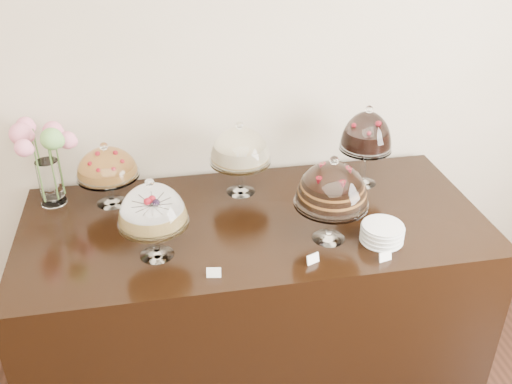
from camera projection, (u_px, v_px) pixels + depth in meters
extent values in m
cube|color=beige|center=(212.00, 63.00, 2.87)|extent=(5.00, 0.04, 3.00)
cube|color=black|center=(254.00, 292.00, 2.94)|extent=(2.20, 1.00, 0.90)
cone|color=white|center=(157.00, 252.00, 2.47)|extent=(0.15, 0.15, 0.02)
cylinder|color=white|center=(155.00, 237.00, 2.43)|extent=(0.03, 0.03, 0.14)
cylinder|color=white|center=(154.00, 222.00, 2.39)|extent=(0.30, 0.30, 0.01)
cylinder|color=tan|center=(153.00, 214.00, 2.37)|extent=(0.26, 0.26, 0.06)
sphere|color=#AF0E1E|center=(168.00, 202.00, 2.38)|extent=(0.02, 0.02, 0.02)
sphere|color=#AF0E1E|center=(139.00, 201.00, 2.38)|extent=(0.02, 0.02, 0.02)
sphere|color=#AF0E1E|center=(149.00, 215.00, 2.29)|extent=(0.02, 0.02, 0.02)
sphere|color=white|center=(149.00, 183.00, 2.30)|extent=(0.04, 0.04, 0.04)
cone|color=white|center=(328.00, 236.00, 2.58)|extent=(0.15, 0.15, 0.02)
cylinder|color=white|center=(330.00, 219.00, 2.53)|extent=(0.03, 0.03, 0.16)
cylinder|color=white|center=(331.00, 203.00, 2.49)|extent=(0.33, 0.33, 0.01)
cylinder|color=black|center=(332.00, 192.00, 2.46)|extent=(0.23, 0.23, 0.10)
sphere|color=#AF0E1E|center=(345.00, 176.00, 2.46)|extent=(0.02, 0.02, 0.02)
sphere|color=#AF0E1E|center=(324.00, 173.00, 2.48)|extent=(0.02, 0.02, 0.02)
sphere|color=#AF0E1E|center=(320.00, 183.00, 2.41)|extent=(0.02, 0.02, 0.02)
sphere|color=#AF0E1E|center=(341.00, 186.00, 2.38)|extent=(0.02, 0.02, 0.02)
sphere|color=white|center=(334.00, 160.00, 2.39)|extent=(0.04, 0.04, 0.04)
cone|color=white|center=(241.00, 189.00, 2.94)|extent=(0.15, 0.15, 0.02)
cylinder|color=white|center=(240.00, 175.00, 2.90)|extent=(0.03, 0.03, 0.15)
cylinder|color=white|center=(240.00, 160.00, 2.86)|extent=(0.31, 0.31, 0.01)
cylinder|color=#FEEFC5|center=(240.00, 152.00, 2.84)|extent=(0.25, 0.25, 0.08)
sphere|color=white|center=(240.00, 125.00, 2.76)|extent=(0.04, 0.04, 0.04)
cone|color=white|center=(362.00, 181.00, 3.02)|extent=(0.15, 0.15, 0.02)
cylinder|color=white|center=(363.00, 164.00, 2.97)|extent=(0.03, 0.03, 0.17)
cylinder|color=white|center=(365.00, 148.00, 2.93)|extent=(0.27, 0.27, 0.01)
cylinder|color=black|center=(366.00, 139.00, 2.90)|extent=(0.21, 0.21, 0.09)
sphere|color=#AF0E1E|center=(376.00, 127.00, 2.90)|extent=(0.02, 0.02, 0.02)
sphere|color=#AF0E1E|center=(357.00, 127.00, 2.90)|extent=(0.02, 0.02, 0.02)
sphere|color=#AF0E1E|center=(369.00, 134.00, 2.83)|extent=(0.02, 0.02, 0.02)
sphere|color=white|center=(369.00, 109.00, 2.82)|extent=(0.04, 0.04, 0.04)
cone|color=white|center=(112.00, 200.00, 2.85)|extent=(0.15, 0.15, 0.02)
cylinder|color=white|center=(110.00, 187.00, 2.81)|extent=(0.03, 0.03, 0.13)
cylinder|color=white|center=(108.00, 175.00, 2.77)|extent=(0.30, 0.30, 0.01)
cylinder|color=#C6853A|center=(107.00, 170.00, 2.76)|extent=(0.25, 0.25, 0.04)
sphere|color=#AF0E1E|center=(121.00, 161.00, 2.77)|extent=(0.02, 0.02, 0.02)
sphere|color=#AF0E1E|center=(110.00, 158.00, 2.81)|extent=(0.02, 0.02, 0.02)
sphere|color=#AF0E1E|center=(96.00, 161.00, 2.78)|extent=(0.02, 0.02, 0.02)
sphere|color=#AF0E1E|center=(92.00, 168.00, 2.72)|extent=(0.02, 0.02, 0.02)
sphere|color=#AF0E1E|center=(103.00, 171.00, 2.68)|extent=(0.02, 0.02, 0.02)
sphere|color=#AF0E1E|center=(117.00, 168.00, 2.71)|extent=(0.02, 0.02, 0.02)
sphere|color=white|center=(104.00, 146.00, 2.70)|extent=(0.04, 0.04, 0.04)
cylinder|color=white|center=(50.00, 182.00, 2.80)|extent=(0.11, 0.11, 0.23)
cylinder|color=#476B2D|center=(60.00, 168.00, 2.78)|extent=(0.01, 0.01, 0.28)
sphere|color=pink|center=(68.00, 140.00, 2.73)|extent=(0.09, 0.09, 0.09)
cylinder|color=#476B2D|center=(53.00, 163.00, 2.81)|extent=(0.01, 0.01, 0.30)
sphere|color=pink|center=(53.00, 131.00, 2.78)|extent=(0.10, 0.10, 0.10)
cylinder|color=#476B2D|center=(39.00, 161.00, 2.78)|extent=(0.01, 0.01, 0.34)
sphere|color=pink|center=(25.00, 126.00, 2.73)|extent=(0.09, 0.09, 0.09)
cylinder|color=#476B2D|center=(38.00, 166.00, 2.74)|extent=(0.01, 0.01, 0.34)
sphere|color=pink|center=(21.00, 134.00, 2.65)|extent=(0.11, 0.11, 0.11)
cylinder|color=#476B2D|center=(39.00, 173.00, 2.70)|extent=(0.01, 0.01, 0.32)
sphere|color=pink|center=(24.00, 148.00, 2.57)|extent=(0.08, 0.08, 0.08)
cylinder|color=#476B2D|center=(52.00, 168.00, 2.72)|extent=(0.01, 0.01, 0.34)
sphere|color=#6AA751|center=(52.00, 139.00, 2.60)|extent=(0.10, 0.10, 0.10)
cylinder|color=white|center=(381.00, 240.00, 2.56)|extent=(0.19, 0.19, 0.01)
cylinder|color=white|center=(381.00, 238.00, 2.56)|extent=(0.18, 0.18, 0.01)
cylinder|color=white|center=(382.00, 236.00, 2.55)|extent=(0.19, 0.19, 0.01)
cylinder|color=white|center=(382.00, 234.00, 2.55)|extent=(0.18, 0.18, 0.01)
cylinder|color=white|center=(382.00, 232.00, 2.54)|extent=(0.19, 0.19, 0.01)
cylinder|color=white|center=(382.00, 230.00, 2.54)|extent=(0.18, 0.18, 0.01)
cylinder|color=white|center=(383.00, 228.00, 2.53)|extent=(0.19, 0.19, 0.01)
cylinder|color=white|center=(383.00, 226.00, 2.52)|extent=(0.18, 0.18, 0.01)
cube|color=white|center=(214.00, 273.00, 2.33)|extent=(0.06, 0.03, 0.04)
cube|color=white|center=(385.00, 256.00, 2.43)|extent=(0.06, 0.03, 0.04)
cube|color=white|center=(313.00, 259.00, 2.41)|extent=(0.06, 0.04, 0.04)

